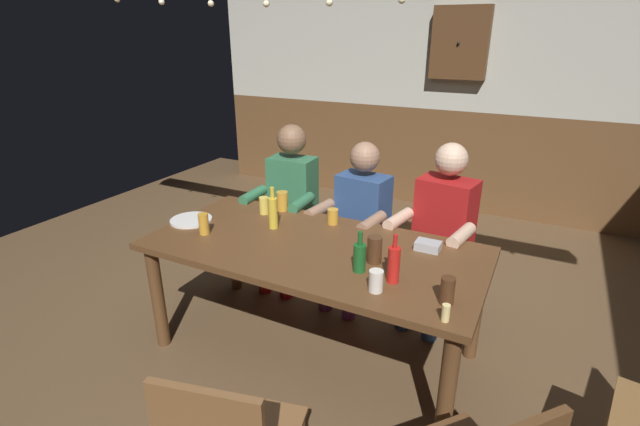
{
  "coord_description": "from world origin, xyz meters",
  "views": [
    {
      "loc": [
        1.13,
        -2.08,
        1.91
      ],
      "look_at": [
        0.0,
        0.13,
        0.91
      ],
      "focal_mm": 25.63,
      "sensor_mm": 36.0,
      "label": 1
    }
  ],
  "objects_px": {
    "bottle_0": "(394,264)",
    "pint_glass_6": "(376,281)",
    "table_candle": "(446,313)",
    "wall_dart_cabinet": "(460,43)",
    "person_1": "(358,217)",
    "plate_0": "(191,220)",
    "person_0": "(289,200)",
    "pint_glass_1": "(447,291)",
    "dining_table": "(313,259)",
    "pint_glass_0": "(375,250)",
    "condiment_caddy": "(428,246)",
    "person_2": "(440,228)",
    "pint_glass_3": "(333,216)",
    "pint_glass_4": "(264,205)",
    "pint_glass_5": "(282,201)",
    "bottle_1": "(273,212)",
    "bottle_2": "(360,257)",
    "pint_glass_2": "(204,224)"
  },
  "relations": [
    {
      "from": "table_candle",
      "to": "bottle_0",
      "type": "xyz_separation_m",
      "value": [
        -0.31,
        0.22,
        0.06
      ]
    },
    {
      "from": "table_candle",
      "to": "wall_dart_cabinet",
      "type": "bearing_deg",
      "value": 102.04
    },
    {
      "from": "person_2",
      "to": "pint_glass_4",
      "type": "bearing_deg",
      "value": 30.89
    },
    {
      "from": "person_2",
      "to": "pint_glass_4",
      "type": "relative_size",
      "value": 10.61
    },
    {
      "from": "person_0",
      "to": "pint_glass_3",
      "type": "distance_m",
      "value": 0.66
    },
    {
      "from": "table_candle",
      "to": "pint_glass_5",
      "type": "relative_size",
      "value": 0.6
    },
    {
      "from": "person_2",
      "to": "table_candle",
      "type": "distance_m",
      "value": 1.15
    },
    {
      "from": "pint_glass_4",
      "to": "pint_glass_2",
      "type": "bearing_deg",
      "value": -107.5
    },
    {
      "from": "person_0",
      "to": "pint_glass_6",
      "type": "bearing_deg",
      "value": 134.24
    },
    {
      "from": "bottle_2",
      "to": "pint_glass_1",
      "type": "relative_size",
      "value": 1.7
    },
    {
      "from": "plate_0",
      "to": "pint_glass_1",
      "type": "height_order",
      "value": "pint_glass_1"
    },
    {
      "from": "pint_glass_3",
      "to": "pint_glass_6",
      "type": "bearing_deg",
      "value": -50.25
    },
    {
      "from": "plate_0",
      "to": "wall_dart_cabinet",
      "type": "xyz_separation_m",
      "value": [
        1.05,
        2.91,
        1.05
      ]
    },
    {
      "from": "bottle_0",
      "to": "pint_glass_6",
      "type": "relative_size",
      "value": 2.39
    },
    {
      "from": "pint_glass_2",
      "to": "wall_dart_cabinet",
      "type": "relative_size",
      "value": 0.19
    },
    {
      "from": "person_0",
      "to": "wall_dart_cabinet",
      "type": "xyz_separation_m",
      "value": [
        0.75,
        2.16,
        1.1
      ]
    },
    {
      "from": "person_2",
      "to": "pint_glass_6",
      "type": "relative_size",
      "value": 11.58
    },
    {
      "from": "dining_table",
      "to": "bottle_2",
      "type": "distance_m",
      "value": 0.43
    },
    {
      "from": "person_1",
      "to": "bottle_0",
      "type": "distance_m",
      "value": 1.06
    },
    {
      "from": "person_1",
      "to": "plate_0",
      "type": "bearing_deg",
      "value": 47.48
    },
    {
      "from": "person_0",
      "to": "wall_dart_cabinet",
      "type": "bearing_deg",
      "value": -111.91
    },
    {
      "from": "dining_table",
      "to": "pint_glass_0",
      "type": "height_order",
      "value": "pint_glass_0"
    },
    {
      "from": "wall_dart_cabinet",
      "to": "person_2",
      "type": "bearing_deg",
      "value": -78.99
    },
    {
      "from": "pint_glass_4",
      "to": "table_candle",
      "type": "bearing_deg",
      "value": -26.43
    },
    {
      "from": "plate_0",
      "to": "pint_glass_6",
      "type": "height_order",
      "value": "pint_glass_6"
    },
    {
      "from": "condiment_caddy",
      "to": "bottle_2",
      "type": "distance_m",
      "value": 0.49
    },
    {
      "from": "person_0",
      "to": "pint_glass_1",
      "type": "height_order",
      "value": "person_0"
    },
    {
      "from": "condiment_caddy",
      "to": "pint_glass_3",
      "type": "distance_m",
      "value": 0.66
    },
    {
      "from": "pint_glass_6",
      "to": "bottle_1",
      "type": "bearing_deg",
      "value": 153.68
    },
    {
      "from": "person_0",
      "to": "bottle_2",
      "type": "xyz_separation_m",
      "value": [
        0.94,
        -0.87,
        0.12
      ]
    },
    {
      "from": "person_2",
      "to": "wall_dart_cabinet",
      "type": "distance_m",
      "value": 2.45
    },
    {
      "from": "table_candle",
      "to": "pint_glass_1",
      "type": "relative_size",
      "value": 0.61
    },
    {
      "from": "table_candle",
      "to": "condiment_caddy",
      "type": "distance_m",
      "value": 0.69
    },
    {
      "from": "person_1",
      "to": "bottle_1",
      "type": "relative_size",
      "value": 4.41
    },
    {
      "from": "person_0",
      "to": "wall_dart_cabinet",
      "type": "relative_size",
      "value": 1.81
    },
    {
      "from": "person_0",
      "to": "person_2",
      "type": "height_order",
      "value": "person_0"
    },
    {
      "from": "person_1",
      "to": "pint_glass_4",
      "type": "height_order",
      "value": "person_1"
    },
    {
      "from": "person_1",
      "to": "pint_glass_1",
      "type": "bearing_deg",
      "value": 138.41
    },
    {
      "from": "bottle_0",
      "to": "pint_glass_6",
      "type": "xyz_separation_m",
      "value": [
        -0.05,
        -0.12,
        -0.05
      ]
    },
    {
      "from": "pint_glass_3",
      "to": "pint_glass_4",
      "type": "relative_size",
      "value": 0.85
    },
    {
      "from": "bottle_2",
      "to": "pint_glass_0",
      "type": "height_order",
      "value": "bottle_2"
    },
    {
      "from": "person_1",
      "to": "person_2",
      "type": "distance_m",
      "value": 0.59
    },
    {
      "from": "pint_glass_5",
      "to": "pint_glass_6",
      "type": "xyz_separation_m",
      "value": [
        0.96,
        -0.71,
        -0.01
      ]
    },
    {
      "from": "bottle_2",
      "to": "pint_glass_3",
      "type": "relative_size",
      "value": 2.23
    },
    {
      "from": "person_1",
      "to": "pint_glass_2",
      "type": "bearing_deg",
      "value": 59.38
    },
    {
      "from": "person_1",
      "to": "pint_glass_1",
      "type": "xyz_separation_m",
      "value": [
        0.84,
        -0.96,
        0.15
      ]
    },
    {
      "from": "person_2",
      "to": "bottle_1",
      "type": "height_order",
      "value": "person_2"
    },
    {
      "from": "pint_glass_0",
      "to": "pint_glass_6",
      "type": "relative_size",
      "value": 1.39
    },
    {
      "from": "table_candle",
      "to": "pint_glass_0",
      "type": "distance_m",
      "value": 0.6
    },
    {
      "from": "person_1",
      "to": "person_0",
      "type": "bearing_deg",
      "value": 6.52
    }
  ]
}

